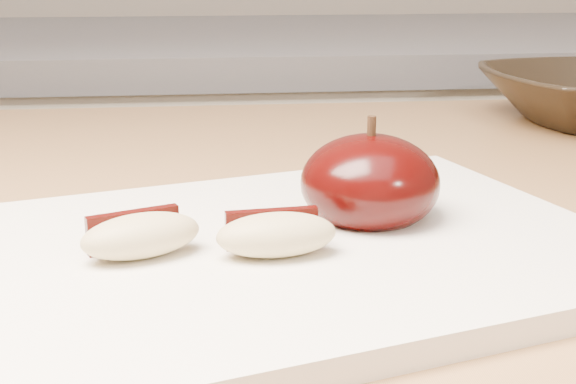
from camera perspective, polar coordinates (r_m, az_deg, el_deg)
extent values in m
cube|color=silver|center=(1.35, -7.67, -10.04)|extent=(2.40, 0.60, 0.90)
cube|color=slate|center=(1.21, -8.54, 10.26)|extent=(2.40, 0.62, 0.04)
cube|color=#9D7644|center=(0.53, -10.67, -2.45)|extent=(1.64, 0.64, 0.04)
cube|color=white|center=(0.41, 0.00, -4.25)|extent=(0.38, 0.32, 0.01)
ellipsoid|color=black|center=(0.44, 5.84, 0.65)|extent=(0.08, 0.08, 0.05)
cylinder|color=black|center=(0.43, 5.97, 4.66)|extent=(0.00, 0.00, 0.01)
ellipsoid|color=tan|center=(0.39, -10.40, -3.07)|extent=(0.06, 0.05, 0.02)
cube|color=black|center=(0.40, -10.94, -2.66)|extent=(0.04, 0.02, 0.02)
ellipsoid|color=tan|center=(0.38, -0.83, -3.06)|extent=(0.06, 0.03, 0.02)
cube|color=black|center=(0.39, -1.16, -2.58)|extent=(0.05, 0.01, 0.02)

